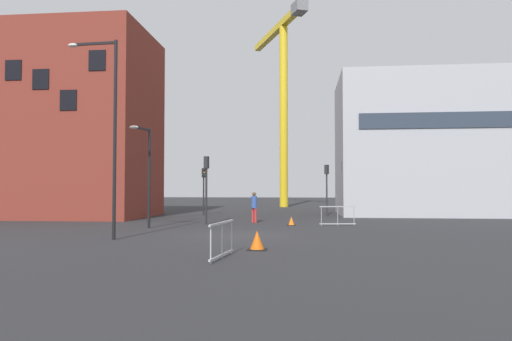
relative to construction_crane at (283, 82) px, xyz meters
name	(u,v)px	position (x,y,z in m)	size (l,w,h in m)	color
ground	(239,235)	(-0.63, -30.55, -13.75)	(160.00, 160.00, 0.00)	#28282B
brick_building	(84,125)	(-13.38, -19.22, -7.15)	(9.28, 8.20, 13.21)	maroon
office_block	(427,146)	(11.84, -13.80, -8.44)	(13.65, 8.52, 10.61)	#A8AAB2
construction_crane	(283,82)	(0.00, 0.00, 0.00)	(6.80, 14.41, 20.82)	yellow
streetlamp_tall	(109,121)	(-5.65, -32.82, -8.95)	(2.18, 0.31, 8.14)	black
streetlamp_short	(147,167)	(-5.83, -27.71, -10.56)	(0.59, 1.65, 5.19)	black
traffic_light_median	(204,183)	(-5.37, -16.00, -11.32)	(0.35, 0.39, 3.59)	#232326
traffic_light_verge	(327,181)	(3.99, -15.51, -11.17)	(0.36, 0.38, 3.83)	#2D2D30
traffic_light_corner	(206,178)	(-3.35, -24.55, -11.12)	(0.28, 0.39, 3.91)	#232326
traffic_light_near	(344,180)	(5.14, -17.00, -11.08)	(0.31, 0.39, 3.98)	#2D2D30
pedestrian_walking	(254,205)	(-0.72, -23.20, -12.68)	(0.34, 0.34, 1.83)	red
safety_barrier_rear	(338,215)	(4.11, -24.85, -13.19)	(2.01, 0.32, 1.08)	#9EA0A5
safety_barrier_right_run	(222,239)	(-0.19, -37.29, -13.19)	(0.35, 2.29, 1.08)	#B2B5BA
traffic_cone_by_barrier	(291,221)	(1.55, -24.96, -13.53)	(0.48, 0.48, 0.48)	black
traffic_cone_striped	(257,241)	(0.67, -35.31, -13.45)	(0.64, 0.64, 0.65)	black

